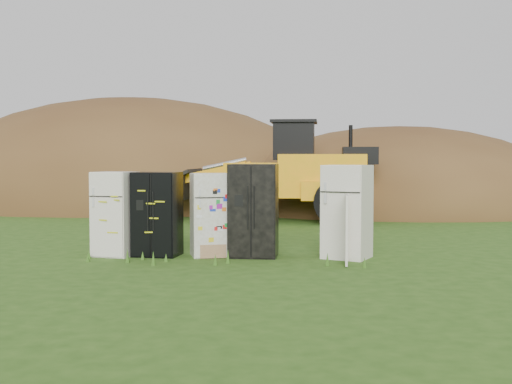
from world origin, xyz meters
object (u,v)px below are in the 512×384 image
(wheel_loader, at_px, (269,171))
(fridge_open_door, at_px, (347,212))
(fridge_sticker, at_px, (210,215))
(fridge_dark_mid, at_px, (253,210))
(fridge_black_side, at_px, (157,214))
(fridge_leftmost, at_px, (115,214))

(wheel_loader, bearing_deg, fridge_open_door, -73.23)
(wheel_loader, bearing_deg, fridge_sticker, -93.93)
(fridge_dark_mid, height_order, fridge_open_door, fridge_dark_mid)
(fridge_black_side, xyz_separation_m, wheel_loader, (1.91, 7.43, 0.73))
(fridge_black_side, relative_size, fridge_open_door, 0.92)
(fridge_leftmost, bearing_deg, fridge_open_door, 12.10)
(fridge_sticker, bearing_deg, fridge_leftmost, 165.82)
(fridge_dark_mid, xyz_separation_m, wheel_loader, (-0.04, 7.40, 0.65))
(fridge_black_side, bearing_deg, fridge_open_door, 6.46)
(fridge_leftmost, distance_m, wheel_loader, 8.00)
(fridge_sticker, bearing_deg, fridge_black_side, 165.32)
(fridge_sticker, distance_m, wheel_loader, 7.47)
(fridge_sticker, relative_size, fridge_open_door, 0.91)
(fridge_black_side, relative_size, fridge_sticker, 1.01)
(fridge_sticker, xyz_separation_m, fridge_open_door, (2.73, -0.08, 0.08))
(fridge_sticker, bearing_deg, fridge_open_door, -18.30)
(fridge_sticker, bearing_deg, fridge_dark_mid, -17.50)
(fridge_dark_mid, bearing_deg, fridge_leftmost, -175.88)
(fridge_black_side, distance_m, fridge_sticker, 1.08)
(fridge_black_side, xyz_separation_m, fridge_open_door, (3.81, -0.04, 0.07))
(fridge_open_door, distance_m, wheel_loader, 7.73)
(fridge_black_side, height_order, fridge_open_door, fridge_open_door)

